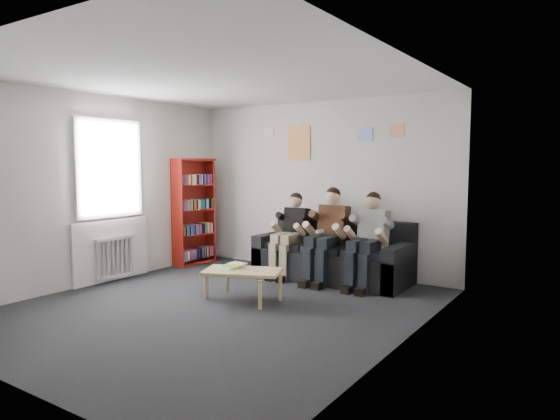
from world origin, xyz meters
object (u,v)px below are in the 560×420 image
(coffee_table, at_px, (243,273))
(person_left, at_px, (290,234))
(bookshelf, at_px, (194,211))
(person_right, at_px, (367,240))
(sofa, at_px, (333,258))
(person_middle, at_px, (327,235))

(coffee_table, bearing_deg, person_left, 98.10)
(person_left, bearing_deg, bookshelf, 176.63)
(bookshelf, relative_size, person_left, 1.41)
(bookshelf, xyz_separation_m, person_right, (3.18, 0.05, -0.24))
(sofa, distance_m, person_left, 0.74)
(coffee_table, distance_m, person_right, 1.81)
(sofa, relative_size, coffee_table, 2.38)
(person_right, bearing_deg, sofa, 162.88)
(coffee_table, relative_size, person_left, 0.75)
(person_left, bearing_deg, sofa, 12.43)
(person_middle, xyz_separation_m, person_right, (0.63, 0.00, -0.02))
(person_left, xyz_separation_m, person_right, (1.27, -0.00, 0.02))
(coffee_table, xyz_separation_m, person_right, (1.07, 1.42, 0.33))
(sofa, relative_size, person_middle, 1.65)
(bookshelf, distance_m, coffee_table, 2.58)
(person_middle, bearing_deg, sofa, 87.06)
(bookshelf, height_order, person_left, bookshelf)
(bookshelf, xyz_separation_m, person_middle, (2.54, 0.05, -0.22))
(coffee_table, height_order, person_middle, person_middle)
(person_left, height_order, person_right, person_right)
(bookshelf, height_order, person_right, bookshelf)
(bookshelf, bearing_deg, sofa, 11.36)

